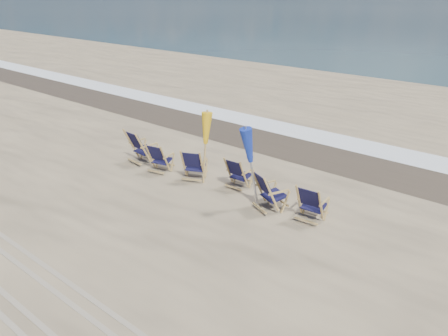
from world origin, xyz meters
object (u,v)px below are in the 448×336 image
at_px(beach_chair_1, 165,160).
at_px(umbrella_yellow, 205,132).
at_px(beach_chair_2, 202,166).
at_px(beach_chair_5, 321,207).
at_px(umbrella_blue, 253,148).
at_px(beach_chair_3, 244,176).
at_px(beach_chair_0, 143,149).
at_px(beach_chair_4, 271,196).

distance_m(beach_chair_1, umbrella_yellow, 1.59).
height_order(beach_chair_1, umbrella_yellow, umbrella_yellow).
xyz_separation_m(beach_chair_1, beach_chair_2, (1.15, 0.30, 0.01)).
bearing_deg(beach_chair_2, umbrella_yellow, -137.84).
relative_size(beach_chair_2, beach_chair_5, 1.00).
bearing_deg(umbrella_blue, beach_chair_3, 139.63).
height_order(beach_chair_0, umbrella_yellow, umbrella_yellow).
relative_size(beach_chair_0, beach_chair_4, 1.06).
bearing_deg(beach_chair_1, umbrella_blue, 166.94).
xyz_separation_m(beach_chair_2, umbrella_yellow, (0.04, 0.09, 0.96)).
distance_m(beach_chair_2, beach_chair_3, 1.27).
xyz_separation_m(beach_chair_3, beach_chair_4, (1.29, -0.64, 0.06)).
height_order(beach_chair_1, beach_chair_2, beach_chair_2).
bearing_deg(umbrella_blue, beach_chair_5, 8.08).
bearing_deg(beach_chair_4, beach_chair_0, 21.96).
bearing_deg(beach_chair_2, beach_chair_5, 153.90).
distance_m(beach_chair_2, beach_chair_4, 2.57).
height_order(beach_chair_3, beach_chair_5, beach_chair_5).
relative_size(beach_chair_0, beach_chair_1, 1.17).
bearing_deg(beach_chair_3, beach_chair_2, 9.43).
distance_m(beach_chair_4, umbrella_blue, 1.21).
bearing_deg(beach_chair_0, beach_chair_4, -176.52).
bearing_deg(beach_chair_1, beach_chair_5, 170.07).
bearing_deg(beach_chair_5, beach_chair_2, -5.36).
relative_size(beach_chair_5, umbrella_yellow, 0.49).
bearing_deg(beach_chair_4, beach_chair_5, -140.95).
bearing_deg(beach_chair_2, umbrella_blue, 145.51).
bearing_deg(beach_chair_5, umbrella_yellow, -6.82).
xyz_separation_m(beach_chair_0, beach_chair_3, (3.36, 0.52, -0.09)).
bearing_deg(umbrella_blue, beach_chair_2, 170.29).
bearing_deg(beach_chair_3, umbrella_blue, 137.86).
height_order(beach_chair_3, beach_chair_4, beach_chair_4).
xyz_separation_m(beach_chair_0, beach_chair_2, (2.11, 0.28, -0.07)).
bearing_deg(beach_chair_5, umbrella_blue, 4.05).
bearing_deg(umbrella_blue, beach_chair_0, 179.25).
height_order(beach_chair_4, umbrella_blue, umbrella_blue).
bearing_deg(beach_chair_0, umbrella_yellow, -165.31).
xyz_separation_m(beach_chair_1, umbrella_blue, (3.08, -0.03, 1.09)).
bearing_deg(beach_chair_2, beach_chair_3, 166.43).
height_order(beach_chair_0, umbrella_blue, umbrella_blue).
relative_size(umbrella_yellow, umbrella_blue, 0.94).
xyz_separation_m(beach_chair_2, beach_chair_3, (1.25, 0.25, -0.03)).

